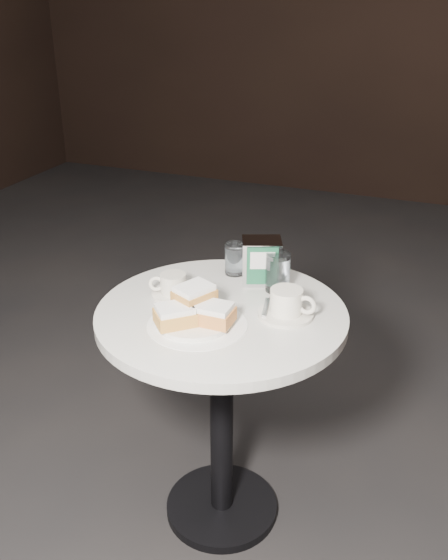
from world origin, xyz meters
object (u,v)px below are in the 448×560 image
Objects in this scene: cafe_table at (221,370)px; coffee_cup_right at (287,305)px; beignet_plate at (194,312)px; water_glass_left at (235,259)px; napkin_dispenser at (261,261)px; water_glass_right at (278,273)px; coffee_cup_left at (173,286)px.

cafe_table is 0.29m from coffee_cup_right.
beignet_plate is 0.34m from water_glass_left.
beignet_plate is (-0.04, -0.10, 0.23)m from cafe_table.
cafe_table is 0.35m from napkin_dispenser.
napkin_dispenser reaches higher than cafe_table.
beignet_plate is 0.31m from water_glass_right.
coffee_cup_right is at bearing 32.31° from beignet_plate.
napkin_dispenser is (-0.06, 0.04, 0.01)m from water_glass_right.
beignet_plate is at bearing -144.75° from coffee_cup_right.
water_glass_left is 0.85× the size of water_glass_right.
water_glass_right is (0.16, -0.06, 0.01)m from water_glass_left.
cafe_table is at bearing -77.99° from water_glass_left.
coffee_cup_right is 0.31m from water_glass_left.
coffee_cup_right is 0.23m from napkin_dispenser.
beignet_plate and water_glass_left have the same top height.
water_glass_right is at bearing 62.57° from beignet_plate.
beignet_plate is at bearing -71.04° from coffee_cup_left.
water_glass_right is at bearing 59.52° from cafe_table.
coffee_cup_left is at bearing -176.86° from coffee_cup_right.
napkin_dispenser is (0.21, 0.18, 0.04)m from coffee_cup_left.
beignet_plate is 0.19m from coffee_cup_left.
cafe_table is at bearing 68.61° from beignet_plate.
beignet_plate is 2.29× the size of water_glass_right.
napkin_dispenser is at bearing 78.79° from cafe_table.
cafe_table is 0.28m from coffee_cup_left.
napkin_dispenser is at bearing 149.64° from water_glass_right.
coffee_cup_right is at bearing -63.80° from water_glass_right.
water_glass_left is (-0.23, 0.20, 0.01)m from coffee_cup_right.
coffee_cup_left is 0.24m from water_glass_left.
water_glass_right is 0.07m from napkin_dispenser.
water_glass_left reaches higher than coffee_cup_left.
water_glass_left is (0.11, 0.21, 0.02)m from coffee_cup_left.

